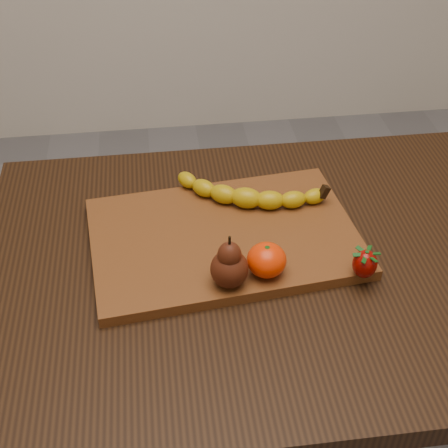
{
  "coord_description": "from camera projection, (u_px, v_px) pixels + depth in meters",
  "views": [
    {
      "loc": [
        -0.19,
        -0.76,
        1.47
      ],
      "look_at": [
        -0.09,
        0.05,
        0.8
      ],
      "focal_mm": 50.0,
      "sensor_mm": 36.0,
      "label": 1
    }
  ],
  "objects": [
    {
      "name": "pear",
      "position": [
        229.0,
        261.0,
        0.94
      ],
      "size": [
        0.07,
        0.07,
        0.09
      ],
      "primitive_type": null,
      "rotation": [
        0.0,
        0.0,
        -0.21
      ],
      "color": "#4A1B0B",
      "rests_on": "cutting_board"
    },
    {
      "name": "mandarin",
      "position": [
        267.0,
        260.0,
        0.97
      ],
      "size": [
        0.07,
        0.07,
        0.05
      ],
      "primitive_type": "ellipsoid",
      "rotation": [
        0.0,
        0.0,
        0.21
      ],
      "color": "#F73202",
      "rests_on": "cutting_board"
    },
    {
      "name": "banana",
      "position": [
        246.0,
        198.0,
        1.11
      ],
      "size": [
        0.25,
        0.14,
        0.04
      ],
      "primitive_type": null,
      "rotation": [
        0.0,
        0.0,
        -0.34
      ],
      "color": "#C0A109",
      "rests_on": "cutting_board"
    },
    {
      "name": "strawberry",
      "position": [
        365.0,
        263.0,
        0.97
      ],
      "size": [
        0.04,
        0.04,
        0.05
      ],
      "primitive_type": null,
      "rotation": [
        0.0,
        0.0,
        -0.04
      ],
      "color": "#870803",
      "rests_on": "cutting_board"
    },
    {
      "name": "table",
      "position": [
        275.0,
        297.0,
        1.11
      ],
      "size": [
        1.0,
        0.7,
        0.76
      ],
      "color": "black",
      "rests_on": "ground"
    },
    {
      "name": "cutting_board",
      "position": [
        224.0,
        237.0,
        1.07
      ],
      "size": [
        0.48,
        0.34,
        0.02
      ],
      "primitive_type": "cube",
      "rotation": [
        0.0,
        0.0,
        0.1
      ],
      "color": "brown",
      "rests_on": "table"
    }
  ]
}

